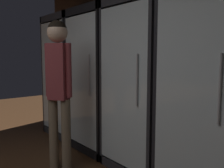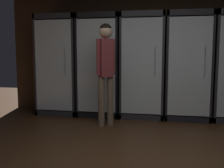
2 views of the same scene
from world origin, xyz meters
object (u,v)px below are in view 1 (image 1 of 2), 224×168
Objects in this scene: cooler_center at (145,87)px; shopper_far at (58,78)px; cooler_left at (102,82)px; cooler_far_left at (72,77)px; cooler_right at (214,96)px.

shopper_far is (-0.54, -0.79, 0.11)m from cooler_center.
cooler_center reaches higher than shopper_far.
cooler_far_left is at bearing -179.92° from cooler_left.
cooler_far_left is 1.15× the size of shopper_far.
cooler_left is 1.62m from cooler_right.
cooler_far_left and cooler_right have the same top height.
shopper_far is (-1.34, -0.79, 0.10)m from cooler_right.
cooler_right is at bearing 30.42° from shopper_far.
cooler_right is 1.15× the size of shopper_far.
cooler_left is (0.81, 0.00, -0.00)m from cooler_far_left.
cooler_far_left reaches higher than shopper_far.
cooler_far_left is 1.62m from cooler_center.
cooler_far_left is 1.00× the size of cooler_left.
cooler_right is (1.62, -0.00, 0.01)m from cooler_left.
cooler_left and cooler_right have the same top height.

